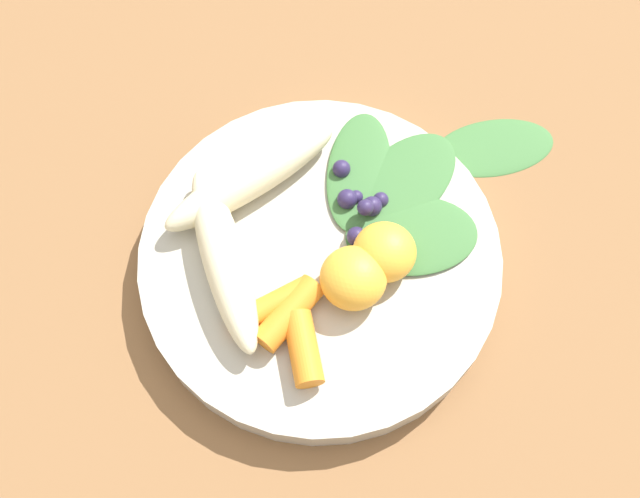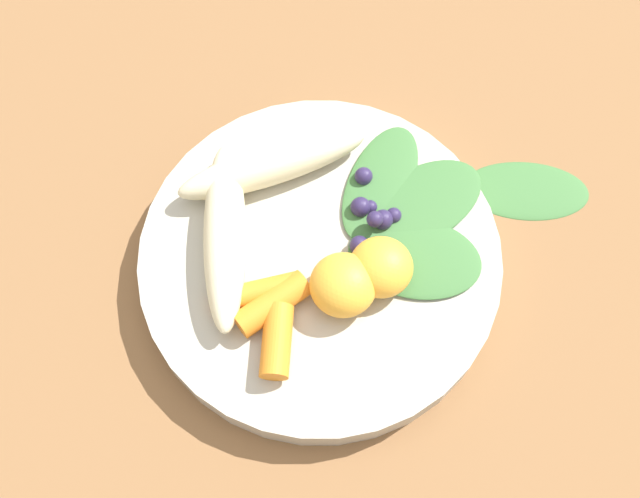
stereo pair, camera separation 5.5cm
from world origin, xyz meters
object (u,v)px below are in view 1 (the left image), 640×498
Objects in this scene: banana_peeled_left at (224,258)px; orange_segment_near at (385,252)px; kale_leaf_stray at (494,146)px; bowl at (320,262)px; banana_peeled_right at (253,176)px.

orange_segment_near reaches higher than banana_peeled_left.
banana_peeled_left is 1.47× the size of kale_leaf_stray.
banana_peeled_right reaches higher than bowl.
banana_peeled_right is at bearing -91.83° from bowl.
banana_peeled_right is at bearing -75.92° from orange_segment_near.
bowl is 0.08m from banana_peeled_right.
bowl is 0.17m from kale_leaf_stray.
bowl reaches higher than kale_leaf_stray.
banana_peeled_left is at bearing -40.68° from orange_segment_near.
banana_peeled_left reaches higher than bowl.
orange_segment_near is 0.45× the size of kale_leaf_stray.
banana_peeled_left is at bearing -34.99° from bowl.
banana_peeled_right is 3.23× the size of orange_segment_near.
banana_peeled_right is 1.47× the size of kale_leaf_stray.
banana_peeled_left is (0.05, -0.04, 0.03)m from bowl.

